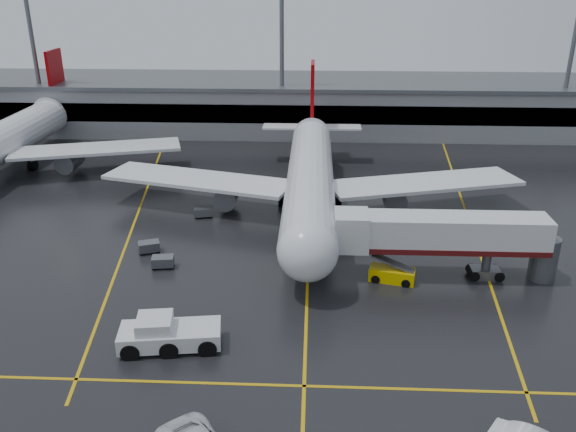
{
  "coord_description": "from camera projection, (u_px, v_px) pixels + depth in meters",
  "views": [
    {
      "loc": [
        0.4,
        -54.19,
        25.65
      ],
      "look_at": [
        -2.0,
        -2.0,
        4.0
      ],
      "focal_mm": 36.95,
      "sensor_mm": 36.0,
      "label": 1
    }
  ],
  "objects": [
    {
      "name": "ground",
      "position": [
        309.0,
        245.0,
        59.85
      ],
      "size": [
        220.0,
        220.0,
        0.0
      ],
      "primitive_type": "plane",
      "color": "black",
      "rests_on": "ground"
    },
    {
      "name": "apron_line_centre",
      "position": [
        309.0,
        245.0,
        59.85
      ],
      "size": [
        0.25,
        90.0,
        0.02
      ],
      "primitive_type": "cube",
      "color": "gold",
      "rests_on": "ground"
    },
    {
      "name": "apron_line_stop",
      "position": [
        304.0,
        386.0,
        39.55
      ],
      "size": [
        60.0,
        0.25,
        0.02
      ],
      "primitive_type": "cube",
      "color": "gold",
      "rests_on": "ground"
    },
    {
      "name": "apron_line_left",
      "position": [
        141.0,
        206.0,
        69.92
      ],
      "size": [
        9.99,
        69.35,
        0.02
      ],
      "primitive_type": "cube",
      "rotation": [
        0.0,
        0.0,
        0.14
      ],
      "color": "gold",
      "rests_on": "ground"
    },
    {
      "name": "apron_line_right",
      "position": [
        466.0,
        211.0,
        68.31
      ],
      "size": [
        7.57,
        69.64,
        0.02
      ],
      "primitive_type": "cube",
      "rotation": [
        0.0,
        0.0,
        -0.1
      ],
      "color": "gold",
      "rests_on": "ground"
    },
    {
      "name": "terminal",
      "position": [
        313.0,
        104.0,
        102.43
      ],
      "size": [
        122.0,
        19.0,
        8.6
      ],
      "color": "gray",
      "rests_on": "ground"
    },
    {
      "name": "light_mast_left",
      "position": [
        33.0,
        46.0,
        94.98
      ],
      "size": [
        3.0,
        1.2,
        25.45
      ],
      "color": "#595B60",
      "rests_on": "ground"
    },
    {
      "name": "light_mast_mid",
      "position": [
        282.0,
        48.0,
        93.28
      ],
      "size": [
        3.0,
        1.2,
        25.45
      ],
      "color": "#595B60",
      "rests_on": "ground"
    },
    {
      "name": "light_mast_right",
      "position": [
        573.0,
        49.0,
        91.37
      ],
      "size": [
        3.0,
        1.2,
        25.45
      ],
      "color": "#595B60",
      "rests_on": "ground"
    },
    {
      "name": "main_airliner",
      "position": [
        310.0,
        175.0,
        67.19
      ],
      "size": [
        48.8,
        45.6,
        14.1
      ],
      "color": "silver",
      "rests_on": "ground"
    },
    {
      "name": "second_airliner",
      "position": [
        1.0,
        142.0,
        80.04
      ],
      "size": [
        48.8,
        45.6,
        14.1
      ],
      "color": "silver",
      "rests_on": "ground"
    },
    {
      "name": "jet_bridge",
      "position": [
        443.0,
        237.0,
        52.31
      ],
      "size": [
        19.9,
        3.4,
        6.05
      ],
      "color": "silver",
      "rests_on": "ground"
    },
    {
      "name": "pushback_tractor",
      "position": [
        167.0,
        335.0,
        43.32
      ],
      "size": [
        7.68,
        4.05,
        2.62
      ],
      "color": "silver",
      "rests_on": "ground"
    },
    {
      "name": "belt_loader",
      "position": [
        392.0,
        274.0,
        52.79
      ],
      "size": [
        4.27,
        2.65,
        2.52
      ],
      "color": "#DDB604",
      "rests_on": "ground"
    },
    {
      "name": "baggage_cart_a",
      "position": [
        163.0,
        261.0,
        55.17
      ],
      "size": [
        2.16,
        1.56,
        1.12
      ],
      "color": "#595B60",
      "rests_on": "ground"
    },
    {
      "name": "baggage_cart_b",
      "position": [
        149.0,
        246.0,
        58.15
      ],
      "size": [
        2.33,
        1.92,
        1.12
      ],
      "color": "#595B60",
      "rests_on": "ground"
    },
    {
      "name": "baggage_cart_c",
      "position": [
        203.0,
        212.0,
        66.54
      ],
      "size": [
        2.26,
        1.75,
        1.12
      ],
      "color": "#595B60",
      "rests_on": "ground"
    }
  ]
}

